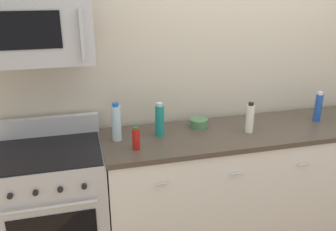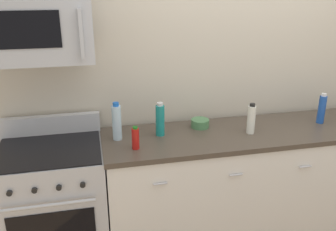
% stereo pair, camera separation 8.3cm
% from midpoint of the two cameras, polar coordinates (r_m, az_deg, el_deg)
% --- Properties ---
extents(ground_plane, '(6.66, 6.66, 0.00)m').
position_cam_midpoint_polar(ground_plane, '(3.46, 12.99, -16.44)').
color(ground_plane, olive).
extents(back_wall, '(5.55, 0.10, 2.70)m').
position_cam_midpoint_polar(back_wall, '(3.23, 11.84, 7.54)').
color(back_wall, beige).
rests_on(back_wall, ground_plane).
extents(counter_unit, '(2.46, 0.66, 0.92)m').
position_cam_midpoint_polar(counter_unit, '(3.21, 13.66, -9.86)').
color(counter_unit, silver).
rests_on(counter_unit, ground_plane).
extents(range_oven, '(0.76, 0.69, 1.07)m').
position_cam_midpoint_polar(range_oven, '(2.94, -16.61, -13.02)').
color(range_oven, '#B7BABF').
rests_on(range_oven, ground_plane).
extents(microwave, '(0.74, 0.44, 0.40)m').
position_cam_midpoint_polar(microwave, '(2.54, -19.53, 12.54)').
color(microwave, '#B7BABF').
extents(bottle_sparkling_teal, '(0.07, 0.07, 0.27)m').
position_cam_midpoint_polar(bottle_sparkling_teal, '(2.78, -0.41, -0.71)').
color(bottle_sparkling_teal, '#197F7A').
rests_on(bottle_sparkling_teal, countertop_slab).
extents(bottle_water_clear, '(0.07, 0.07, 0.29)m').
position_cam_midpoint_polar(bottle_water_clear, '(2.72, -7.28, -1.04)').
color(bottle_water_clear, silver).
rests_on(bottle_water_clear, countertop_slab).
extents(bottle_vinegar_white, '(0.06, 0.06, 0.25)m').
position_cam_midpoint_polar(bottle_vinegar_white, '(2.90, 13.87, -0.58)').
color(bottle_vinegar_white, silver).
rests_on(bottle_vinegar_white, countertop_slab).
extents(bottle_hot_sauce_red, '(0.05, 0.05, 0.17)m').
position_cam_midpoint_polar(bottle_hot_sauce_red, '(2.58, -4.27, -3.63)').
color(bottle_hot_sauce_red, '#B21914').
rests_on(bottle_hot_sauce_red, countertop_slab).
extents(bottle_soda_blue, '(0.06, 0.06, 0.26)m').
position_cam_midpoint_polar(bottle_soda_blue, '(3.31, 23.89, 0.95)').
color(bottle_soda_blue, '#1E4CA5').
rests_on(bottle_soda_blue, countertop_slab).
extents(bowl_green_glaze, '(0.15, 0.15, 0.07)m').
position_cam_midpoint_polar(bowl_green_glaze, '(2.98, 5.91, -1.21)').
color(bowl_green_glaze, '#477A4C').
rests_on(bowl_green_glaze, countertop_slab).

